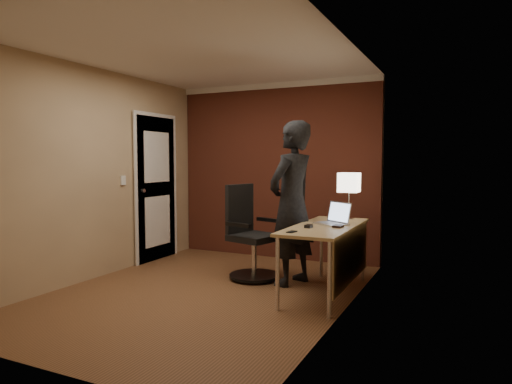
# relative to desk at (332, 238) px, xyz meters

# --- Properties ---
(room) EXTENTS (4.00, 4.00, 4.00)m
(room) POSITION_rel_desk_xyz_m (-1.53, 1.06, 0.77)
(room) COLOR brown
(room) RESTS_ON ground
(desk) EXTENTS (0.60, 1.50, 0.73)m
(desk) POSITION_rel_desk_xyz_m (0.00, 0.00, 0.00)
(desk) COLOR tan
(desk) RESTS_ON ground
(desk_lamp) EXTENTS (0.22, 0.22, 0.54)m
(desk_lamp) POSITION_rel_desk_xyz_m (0.03, 0.57, 0.55)
(desk_lamp) COLOR silver
(desk_lamp) RESTS_ON desk
(laptop) EXTENTS (0.42, 0.40, 0.23)m
(laptop) POSITION_rel_desk_xyz_m (-0.01, 0.14, 0.19)
(laptop) COLOR silver
(laptop) RESTS_ON desk
(mouse) EXTENTS (0.06, 0.10, 0.03)m
(mouse) POSITION_rel_desk_xyz_m (-0.18, -0.23, 0.14)
(mouse) COLOR black
(mouse) RESTS_ON desk
(phone) EXTENTS (0.08, 0.12, 0.01)m
(phone) POSITION_rel_desk_xyz_m (-0.23, -0.57, 0.13)
(phone) COLOR black
(phone) RESTS_ON desk
(wallet) EXTENTS (0.10, 0.12, 0.02)m
(wallet) POSITION_rel_desk_xyz_m (0.08, -0.08, 0.14)
(wallet) COLOR black
(wallet) RESTS_ON desk
(office_chair) EXTENTS (0.61, 0.68, 1.09)m
(office_chair) POSITION_rel_desk_xyz_m (-1.07, 0.25, -0.12)
(office_chair) COLOR black
(office_chair) RESTS_ON ground
(person) EXTENTS (0.61, 0.77, 1.85)m
(person) POSITION_rel_desk_xyz_m (-0.53, 0.23, 0.32)
(person) COLOR black
(person) RESTS_ON ground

